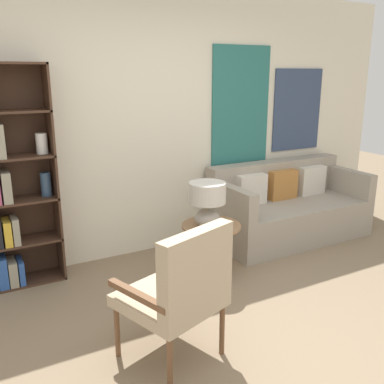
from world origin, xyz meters
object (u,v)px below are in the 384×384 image
(side_table, at_px, (211,230))
(armchair, at_px, (182,286))
(couch, at_px, (287,209))
(table_lamp, at_px, (207,200))

(side_table, bearing_deg, armchair, -129.29)
(armchair, bearing_deg, couch, 34.33)
(couch, relative_size, side_table, 3.28)
(armchair, xyz_separation_m, table_lamp, (0.77, 0.99, 0.20))
(side_table, height_order, table_lamp, table_lamp)
(side_table, relative_size, table_lamp, 1.33)
(armchair, distance_m, table_lamp, 1.27)
(couch, xyz_separation_m, table_lamp, (-1.36, -0.47, 0.42))
(couch, xyz_separation_m, side_table, (-1.30, -0.44, 0.12))
(couch, height_order, side_table, couch)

